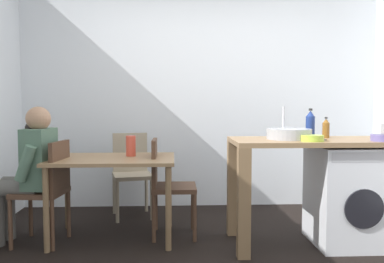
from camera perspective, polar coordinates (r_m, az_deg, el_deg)
ground_plane at (r=3.33m, az=3.43°, el=-17.61°), size 5.46×5.46×0.00m
wall_back at (r=4.84m, az=1.28°, el=5.41°), size 4.60×0.10×2.70m
dining_table at (r=3.71m, az=-11.12°, el=-5.13°), size 1.10×0.76×0.74m
chair_person_seat at (r=3.74m, az=-19.70°, el=-7.30°), size 0.44×0.44×0.90m
chair_opposite at (r=3.74m, az=-3.69°, el=-7.09°), size 0.40×0.40×0.90m
chair_spare_by_wall at (r=4.47m, az=-8.58°, el=-5.33°), size 0.48×0.48×0.90m
seated_person at (r=3.78m, az=-22.00°, el=-4.72°), size 0.52×0.53×1.20m
kitchen_counter at (r=3.57m, az=14.34°, el=-3.60°), size 1.50×0.68×0.92m
washing_machine at (r=3.79m, az=21.20°, el=-8.40°), size 0.60×0.61×0.86m
sink_basin at (r=3.54m, az=13.59°, el=-0.34°), size 0.38×0.38×0.09m
tap at (r=3.70m, az=12.84°, el=1.32°), size 0.02×0.02×0.28m
bottle_tall_green at (r=3.88m, az=16.42°, el=1.04°), size 0.08×0.08×0.26m
bottle_squat_brown at (r=3.76m, az=18.45°, el=0.41°), size 0.06×0.06×0.19m
mixing_bowl at (r=3.39m, az=16.69°, el=-0.86°), size 0.18×0.18×0.05m
colander at (r=3.60m, az=25.53°, el=-0.76°), size 0.20×0.20×0.06m
vase at (r=3.76m, az=-8.67°, el=-2.03°), size 0.09×0.09×0.19m
scissors at (r=3.51m, az=17.37°, el=-1.11°), size 0.15×0.06×0.01m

